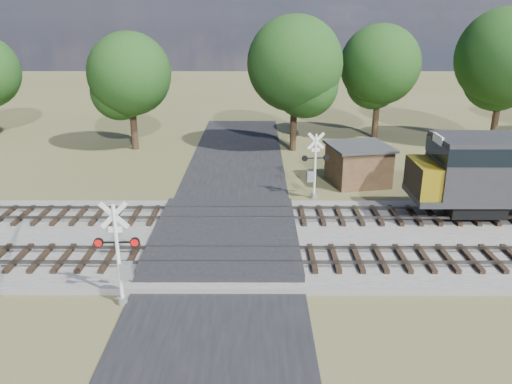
{
  "coord_description": "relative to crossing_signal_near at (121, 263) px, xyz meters",
  "views": [
    {
      "loc": [
        1.55,
        -21.81,
        10.52
      ],
      "look_at": [
        1.5,
        2.0,
        2.07
      ],
      "focal_mm": 35.0,
      "sensor_mm": 36.0,
      "label": 1
    }
  ],
  "objects": [
    {
      "name": "ground",
      "position": [
        3.54,
        5.11,
        -1.76
      ],
      "size": [
        160.0,
        160.0,
        0.0
      ],
      "primitive_type": "plane",
      "color": "#50532C",
      "rests_on": "ground"
    },
    {
      "name": "crossing_panel",
      "position": [
        3.54,
        5.61,
        -1.45
      ],
      "size": [
        7.0,
        9.0,
        0.62
      ],
      "primitive_type": "cube",
      "color": "#262628",
      "rests_on": "ground"
    },
    {
      "name": "crossing_signal_far",
      "position": [
        8.48,
        11.84,
        -0.06
      ],
      "size": [
        1.65,
        0.39,
        4.1
      ],
      "rotation": [
        0.0,
        0.0,
        3.27
      ],
      "color": "silver",
      "rests_on": "ground"
    },
    {
      "name": "road",
      "position": [
        3.54,
        5.11,
        -1.72
      ],
      "size": [
        7.0,
        60.0,
        0.08
      ],
      "primitive_type": "cube",
      "color": "black",
      "rests_on": "ground"
    },
    {
      "name": "crossing_signal_near",
      "position": [
        0.0,
        0.0,
        0.0
      ],
      "size": [
        1.71,
        0.37,
        4.24
      ],
      "rotation": [
        0.0,
        0.0,
        0.03
      ],
      "color": "silver",
      "rests_on": "ground"
    },
    {
      "name": "ballast_bed",
      "position": [
        13.54,
        5.61,
        -1.61
      ],
      "size": [
        140.0,
        10.0,
        0.3
      ],
      "primitive_type": "cube",
      "color": "gray",
      "rests_on": "ground"
    },
    {
      "name": "track_near",
      "position": [
        6.66,
        3.11,
        -1.35
      ],
      "size": [
        140.0,
        2.6,
        0.33
      ],
      "color": "black",
      "rests_on": "ballast_bed"
    },
    {
      "name": "treeline",
      "position": [
        10.37,
        25.46,
        5.1
      ],
      "size": [
        79.97,
        11.84,
        11.68
      ],
      "color": "black",
      "rests_on": "ground"
    },
    {
      "name": "equipment_shed",
      "position": [
        11.75,
        14.83,
        -0.46
      ],
      "size": [
        4.46,
        4.46,
        2.58
      ],
      "rotation": [
        0.0,
        0.0,
        0.2
      ],
      "color": "#4B2E20",
      "rests_on": "ground"
    },
    {
      "name": "track_far",
      "position": [
        6.66,
        8.11,
        -1.35
      ],
      "size": [
        140.0,
        2.6,
        0.33
      ],
      "color": "black",
      "rests_on": "ballast_bed"
    }
  ]
}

